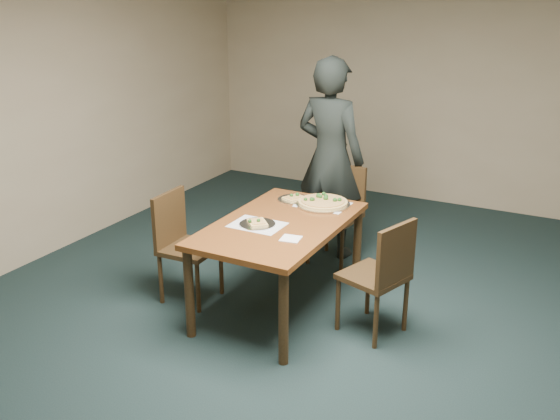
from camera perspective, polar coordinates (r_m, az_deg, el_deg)
The scene contains 13 objects.
ground at distance 4.42m, azimuth 1.18°, elevation -14.25°, with size 8.00×8.00×0.00m, color black.
room_shell at distance 3.74m, azimuth 1.36°, elevation 8.42°, with size 8.00×8.00×8.00m.
dining_table at distance 4.87m, azimuth 0.00°, elevation -2.12°, with size 0.90×1.50×0.75m.
chair_far at distance 5.88m, azimuth 5.42°, elevation 0.20°, with size 0.46×0.46×0.91m.
chair_left at distance 5.18m, azimuth -8.98°, elevation -2.71°, with size 0.43×0.43×0.91m.
chair_right at distance 4.63m, azimuth 9.33°, elevation -5.58°, with size 0.53×0.53×0.91m.
diner at distance 5.91m, azimuth 4.60°, elevation 4.74°, with size 0.69×0.46×1.90m, color black.
placemat_main at distance 5.24m, azimuth 3.94°, elevation 0.49°, with size 0.42×0.32×0.00m, color white.
placemat_near at distance 4.79m, azimuth -2.08°, elevation -1.37°, with size 0.40×0.30×0.00m, color white.
pizza_pan at distance 5.23m, azimuth 3.94°, elevation 0.72°, with size 0.46×0.46×0.07m.
slice_plate_near at distance 4.78m, azimuth -2.09°, elevation -1.23°, with size 0.28×0.28×0.06m.
slice_plate_far at distance 5.34m, azimuth 1.29°, elevation 1.05°, with size 0.28×0.28×0.06m.
napkin at distance 4.52m, azimuth 0.99°, elevation -2.64°, with size 0.14×0.14×0.01m, color white.
Camera 1 is at (1.63, -3.29, 2.47)m, focal length 40.00 mm.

